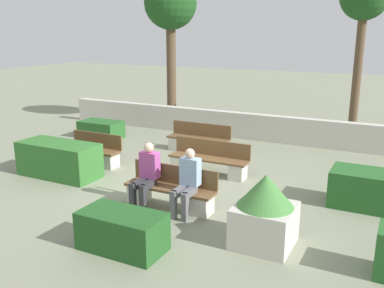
{
  "coord_description": "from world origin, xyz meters",
  "views": [
    {
      "loc": [
        4.57,
        -8.17,
        3.48
      ],
      "look_at": [
        0.15,
        0.5,
        0.9
      ],
      "focal_mm": 40.0,
      "sensor_mm": 36.0,
      "label": 1
    }
  ],
  "objects_px": {
    "bench_front": "(170,192)",
    "tree_center_left": "(364,2)",
    "tree_leftmost": "(171,7)",
    "person_seated_woman": "(187,179)",
    "bench_left_side": "(93,153)",
    "person_seated_man": "(147,172)",
    "bench_back": "(209,161)",
    "planter_corner_left": "(265,210)",
    "bench_right_side": "(199,141)"
  },
  "relations": [
    {
      "from": "bench_back",
      "to": "planter_corner_left",
      "type": "distance_m",
      "value": 3.76
    },
    {
      "from": "bench_right_side",
      "to": "bench_left_side",
      "type": "bearing_deg",
      "value": -129.62
    },
    {
      "from": "bench_left_side",
      "to": "bench_right_side",
      "type": "xyz_separation_m",
      "value": [
        1.96,
        2.4,
        0.01
      ]
    },
    {
      "from": "person_seated_man",
      "to": "tree_leftmost",
      "type": "relative_size",
      "value": 0.24
    },
    {
      "from": "bench_right_side",
      "to": "tree_center_left",
      "type": "distance_m",
      "value": 6.66
    },
    {
      "from": "bench_front",
      "to": "bench_left_side",
      "type": "bearing_deg",
      "value": 154.72
    },
    {
      "from": "planter_corner_left",
      "to": "bench_front",
      "type": "bearing_deg",
      "value": 162.82
    },
    {
      "from": "bench_left_side",
      "to": "tree_leftmost",
      "type": "xyz_separation_m",
      "value": [
        -0.85,
        5.74,
        4.02
      ]
    },
    {
      "from": "bench_right_side",
      "to": "person_seated_woman",
      "type": "xyz_separation_m",
      "value": [
        1.77,
        -4.09,
        0.39
      ]
    },
    {
      "from": "tree_leftmost",
      "to": "bench_right_side",
      "type": "bearing_deg",
      "value": -49.87
    },
    {
      "from": "bench_right_side",
      "to": "tree_leftmost",
      "type": "height_order",
      "value": "tree_leftmost"
    },
    {
      "from": "person_seated_man",
      "to": "tree_leftmost",
      "type": "height_order",
      "value": "tree_leftmost"
    },
    {
      "from": "bench_right_side",
      "to": "person_seated_man",
      "type": "distance_m",
      "value": 4.19
    },
    {
      "from": "tree_leftmost",
      "to": "tree_center_left",
      "type": "distance_m",
      "value": 6.66
    },
    {
      "from": "person_seated_man",
      "to": "tree_leftmost",
      "type": "bearing_deg",
      "value": 116.17
    },
    {
      "from": "bench_front",
      "to": "tree_center_left",
      "type": "height_order",
      "value": "tree_center_left"
    },
    {
      "from": "planter_corner_left",
      "to": "bench_right_side",
      "type": "bearing_deg",
      "value": 127.08
    },
    {
      "from": "person_seated_woman",
      "to": "tree_center_left",
      "type": "bearing_deg",
      "value": 75.08
    },
    {
      "from": "bench_front",
      "to": "tree_center_left",
      "type": "distance_m",
      "value": 8.98
    },
    {
      "from": "person_seated_man",
      "to": "bench_front",
      "type": "bearing_deg",
      "value": 16.66
    },
    {
      "from": "person_seated_woman",
      "to": "tree_leftmost",
      "type": "distance_m",
      "value": 9.45
    },
    {
      "from": "tree_leftmost",
      "to": "bench_left_side",
      "type": "bearing_deg",
      "value": -81.58
    },
    {
      "from": "bench_right_side",
      "to": "person_seated_man",
      "type": "xyz_separation_m",
      "value": [
        0.84,
        -4.09,
        0.39
      ]
    },
    {
      "from": "person_seated_man",
      "to": "planter_corner_left",
      "type": "bearing_deg",
      "value": -11.39
    },
    {
      "from": "bench_left_side",
      "to": "bench_right_side",
      "type": "relative_size",
      "value": 0.84
    },
    {
      "from": "tree_center_left",
      "to": "bench_right_side",
      "type": "bearing_deg",
      "value": -136.29
    },
    {
      "from": "bench_left_side",
      "to": "bench_back",
      "type": "distance_m",
      "value": 3.17
    },
    {
      "from": "bench_left_side",
      "to": "person_seated_woman",
      "type": "distance_m",
      "value": 4.12
    },
    {
      "from": "bench_left_side",
      "to": "tree_center_left",
      "type": "xyz_separation_m",
      "value": [
        5.8,
        6.07,
        4.03
      ]
    },
    {
      "from": "bench_front",
      "to": "person_seated_woman",
      "type": "height_order",
      "value": "person_seated_woman"
    },
    {
      "from": "planter_corner_left",
      "to": "tree_leftmost",
      "type": "xyz_separation_m",
      "value": [
        -6.31,
        7.96,
        3.71
      ]
    },
    {
      "from": "bench_back",
      "to": "person_seated_man",
      "type": "xyz_separation_m",
      "value": [
        -0.3,
        -2.37,
        0.39
      ]
    },
    {
      "from": "bench_right_side",
      "to": "tree_leftmost",
      "type": "bearing_deg",
      "value": 129.75
    },
    {
      "from": "bench_left_side",
      "to": "person_seated_woman",
      "type": "bearing_deg",
      "value": -28.62
    },
    {
      "from": "bench_back",
      "to": "bench_front",
      "type": "bearing_deg",
      "value": -93.66
    },
    {
      "from": "bench_left_side",
      "to": "person_seated_man",
      "type": "distance_m",
      "value": 3.29
    },
    {
      "from": "bench_back",
      "to": "bench_right_side",
      "type": "bearing_deg",
      "value": 115.19
    },
    {
      "from": "person_seated_woman",
      "to": "tree_center_left",
      "type": "relative_size",
      "value": 0.25
    },
    {
      "from": "person_seated_man",
      "to": "planter_corner_left",
      "type": "height_order",
      "value": "person_seated_man"
    },
    {
      "from": "bench_front",
      "to": "planter_corner_left",
      "type": "xyz_separation_m",
      "value": [
        2.19,
        -0.68,
        0.29
      ]
    },
    {
      "from": "tree_center_left",
      "to": "bench_back",
      "type": "bearing_deg",
      "value": -116.68
    },
    {
      "from": "bench_front",
      "to": "bench_back",
      "type": "relative_size",
      "value": 0.94
    },
    {
      "from": "tree_leftmost",
      "to": "tree_center_left",
      "type": "xyz_separation_m",
      "value": [
        6.65,
        0.33,
        0.01
      ]
    },
    {
      "from": "person_seated_man",
      "to": "tree_leftmost",
      "type": "xyz_separation_m",
      "value": [
        -3.65,
        7.43,
        3.61
      ]
    },
    {
      "from": "bench_left_side",
      "to": "person_seated_woman",
      "type": "height_order",
      "value": "person_seated_woman"
    },
    {
      "from": "bench_front",
      "to": "bench_back",
      "type": "height_order",
      "value": "same"
    },
    {
      "from": "bench_left_side",
      "to": "person_seated_man",
      "type": "xyz_separation_m",
      "value": [
        2.8,
        -1.69,
        0.41
      ]
    },
    {
      "from": "person_seated_woman",
      "to": "planter_corner_left",
      "type": "height_order",
      "value": "person_seated_woman"
    },
    {
      "from": "bench_front",
      "to": "bench_right_side",
      "type": "relative_size",
      "value": 1.01
    },
    {
      "from": "bench_left_side",
      "to": "planter_corner_left",
      "type": "xyz_separation_m",
      "value": [
        5.46,
        -2.22,
        0.31
      ]
    }
  ]
}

